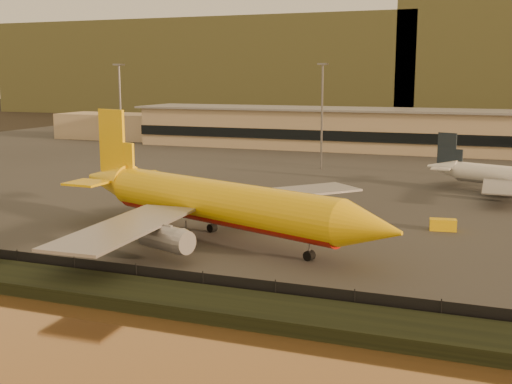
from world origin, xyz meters
The scene contains 10 objects.
ground centered at (0.00, 0.00, 0.00)m, with size 900.00×900.00×0.00m, color black.
embankment centered at (0.00, -17.00, 0.70)m, with size 320.00×7.00×1.40m, color black.
tarmac centered at (0.00, 95.00, 0.10)m, with size 320.00×220.00×0.20m, color #2D2D2D.
perimeter_fence centered at (0.00, -13.00, 1.30)m, with size 300.00×0.05×2.20m, color black.
terminal_building centered at (-14.52, 125.55, 6.25)m, with size 202.00×25.00×12.60m.
apron_light_masts centered at (15.00, 75.00, 15.70)m, with size 152.20×12.20×25.40m.
distant_hills centered at (-20.74, 340.00, 31.39)m, with size 470.00×160.00×70.00m.
dhl_cargo_jet centered at (-6.15, 8.16, 5.35)m, with size 55.90×53.07×17.24m.
gse_vehicle_yellow centered at (23.21, 24.54, 1.06)m, with size 3.80×1.71×1.71m, color yellow.
gse_vehicle_white centered at (-22.10, 33.69, 1.03)m, with size 3.70×1.67×1.67m, color white.
Camera 1 is at (29.73, -71.08, 22.60)m, focal length 45.00 mm.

